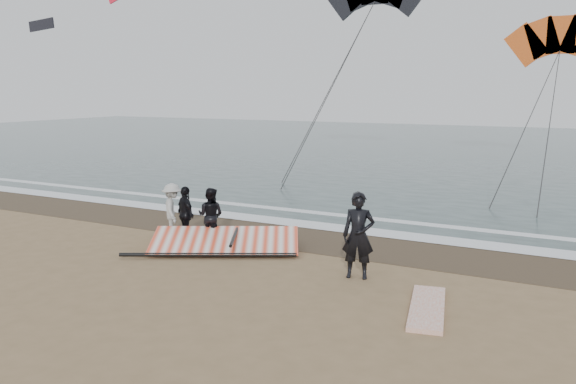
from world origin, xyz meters
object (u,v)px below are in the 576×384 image
at_px(man_main, 358,235).
at_px(sail_rig, 226,242).
at_px(board_white, 427,308).
at_px(board_cream, 206,239).

bearing_deg(man_main, sail_rig, 158.11).
bearing_deg(board_white, sail_rig, 152.46).
height_order(man_main, board_cream, man_main).
distance_m(man_main, board_cream, 5.14).
xyz_separation_m(man_main, sail_rig, (-3.93, 0.56, -0.79)).
bearing_deg(sail_rig, man_main, -8.13).
bearing_deg(board_cream, sail_rig, -17.15).
bearing_deg(sail_rig, board_cream, 152.57).
distance_m(board_white, sail_rig, 6.07).
relative_size(man_main, board_cream, 0.81).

